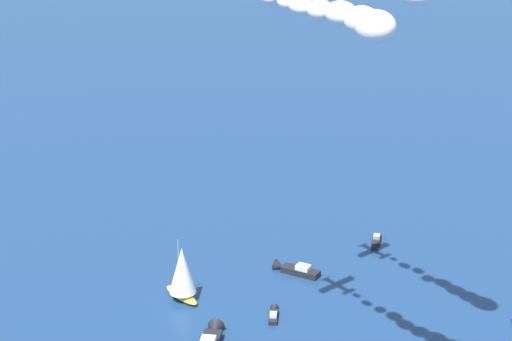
% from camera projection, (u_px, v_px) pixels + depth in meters
% --- Properties ---
extents(motorboat_near_centre, '(5.01, 9.16, 2.58)m').
position_uv_depth(motorboat_near_centre, '(295.00, 269.00, 187.41)').
color(motorboat_near_centre, black).
rests_on(motorboat_near_centre, ground_plane).
extents(sailboat_offshore, '(4.99, 8.74, 11.12)m').
position_uv_depth(sailboat_offshore, '(182.00, 273.00, 176.66)').
color(sailboat_offshore, gold).
rests_on(sailboat_offshore, ground_plane).
extents(motorboat_trailing, '(5.02, 4.87, 1.61)m').
position_uv_depth(motorboat_trailing, '(274.00, 314.00, 172.75)').
color(motorboat_trailing, black).
rests_on(motorboat_trailing, ground_plane).
extents(motorboat_mid_cluster, '(5.91, 5.02, 1.80)m').
position_uv_depth(motorboat_mid_cluster, '(376.00, 242.00, 198.67)').
color(motorboat_mid_cluster, black).
rests_on(motorboat_mid_cluster, ground_plane).
extents(motorboat_outer_ring_a, '(10.44, 9.26, 3.23)m').
position_uv_depth(motorboat_outer_ring_a, '(210.00, 341.00, 163.88)').
color(motorboat_outer_ring_a, black).
rests_on(motorboat_outer_ring_a, ground_plane).
extents(smoke_trail_lead, '(6.04, 28.32, 4.52)m').
position_uv_depth(smoke_trail_lead, '(342.00, 16.00, 115.98)').
color(smoke_trail_lead, white).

